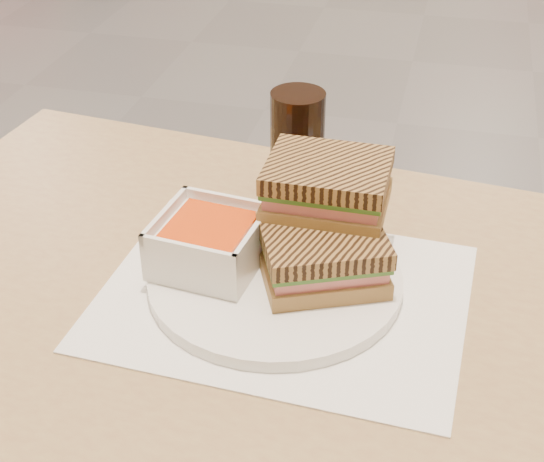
% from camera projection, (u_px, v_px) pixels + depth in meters
% --- Properties ---
extents(main_table, '(1.27, 0.83, 0.75)m').
position_uv_depth(main_table, '(346.00, 410.00, 0.87)').
color(main_table, '#A28954').
rests_on(main_table, ground).
extents(tray_liner, '(0.40, 0.32, 0.00)m').
position_uv_depth(tray_liner, '(284.00, 296.00, 0.86)').
color(tray_liner, white).
rests_on(tray_liner, main_table).
extents(plate, '(0.28, 0.28, 0.01)m').
position_uv_depth(plate, '(275.00, 280.00, 0.87)').
color(plate, white).
rests_on(plate, tray_liner).
extents(soup_bowl, '(0.12, 0.12, 0.06)m').
position_uv_depth(soup_bowl, '(209.00, 244.00, 0.87)').
color(soup_bowl, white).
rests_on(soup_bowl, plate).
extents(panini_lower, '(0.16, 0.15, 0.06)m').
position_uv_depth(panini_lower, '(323.00, 255.00, 0.84)').
color(panini_lower, '#9F8042').
rests_on(panini_lower, plate).
extents(panini_upper, '(0.13, 0.11, 0.06)m').
position_uv_depth(panini_upper, '(327.00, 186.00, 0.86)').
color(panini_upper, '#9F8042').
rests_on(panini_upper, panini_lower).
extents(cola_glass, '(0.07, 0.07, 0.15)m').
position_uv_depth(cola_glass, '(297.00, 147.00, 0.99)').
color(cola_glass, black).
rests_on(cola_glass, main_table).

